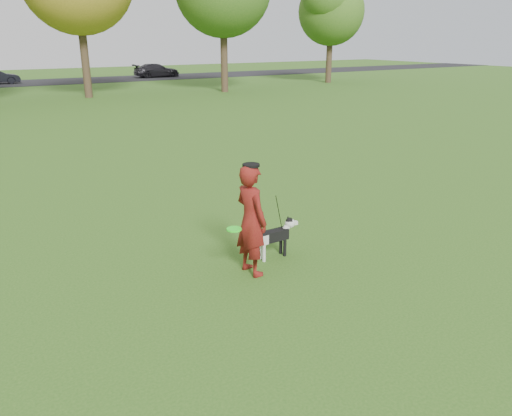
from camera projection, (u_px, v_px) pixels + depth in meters
ground at (257, 264)px, 8.42m from camera, size 120.00×120.00×0.00m
man at (251, 220)px, 7.85m from camera, size 0.49×0.69×1.81m
dog at (276, 234)px, 8.59m from camera, size 0.91×0.18×0.69m
car_right at (157, 70)px, 47.23m from camera, size 4.36×1.89×1.25m
man_held_items at (278, 213)px, 8.25m from camera, size 1.32×0.56×1.36m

